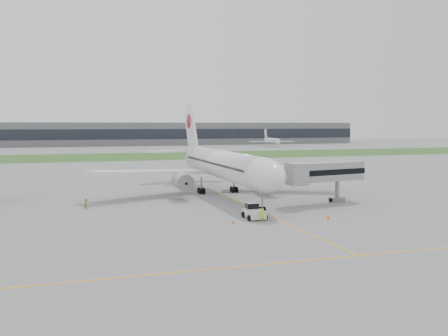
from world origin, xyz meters
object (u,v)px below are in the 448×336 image
object	(u,v)px
pushback_tug	(254,212)
jet_bridge	(321,173)
ground_crew_near	(262,215)
airliner	(221,164)

from	to	relation	value
pushback_tug	jet_bridge	world-z (taller)	jet_bridge
jet_bridge	pushback_tug	bearing A→B (deg)	-161.34
pushback_tug	ground_crew_near	xyz separation A→B (m)	(0.12, -2.83, -0.01)
jet_bridge	ground_crew_near	distance (m)	18.89
pushback_tug	jet_bridge	distance (m)	17.47
airliner	jet_bridge	bearing A→B (deg)	-51.40
ground_crew_near	jet_bridge	bearing A→B (deg)	-149.58
ground_crew_near	pushback_tug	bearing A→B (deg)	-94.26
pushback_tug	jet_bridge	size ratio (longest dim) A/B	0.27
airliner	pushback_tug	world-z (taller)	airliner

